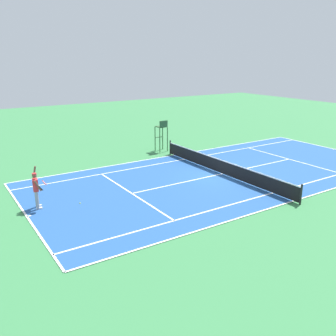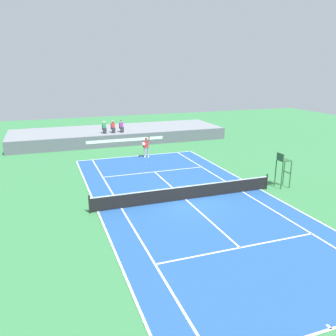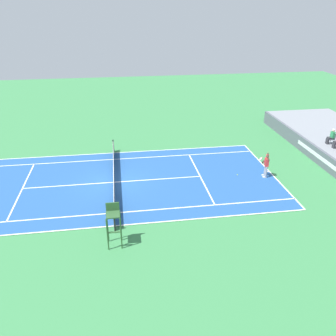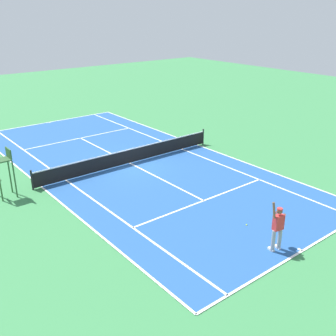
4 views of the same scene
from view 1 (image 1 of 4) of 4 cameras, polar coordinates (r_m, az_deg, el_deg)
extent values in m
plane|color=#387F47|center=(23.53, 8.33, -0.95)|extent=(80.00, 80.00, 0.00)
cube|color=#235193|center=(23.52, 8.33, -0.93)|extent=(10.98, 23.78, 0.02)
cube|color=white|center=(18.42, -21.03, -7.02)|extent=(10.98, 0.10, 0.01)
cube|color=white|center=(32.40, 24.41, 2.67)|extent=(10.98, 0.10, 0.01)
cube|color=white|center=(19.99, 18.74, -4.89)|extent=(0.10, 23.78, 0.01)
cube|color=white|center=(27.69, 0.86, 2.00)|extent=(0.10, 23.78, 0.01)
cube|color=white|center=(20.80, 15.79, -3.78)|extent=(0.10, 23.78, 0.01)
cube|color=white|center=(26.60, 2.51, 1.36)|extent=(0.10, 23.78, 0.01)
cube|color=white|center=(20.07, -5.61, -3.95)|extent=(8.22, 0.10, 0.01)
cube|color=white|center=(28.02, 18.25, 1.31)|extent=(8.22, 0.10, 0.01)
cube|color=white|center=(23.52, 8.33, -0.90)|extent=(0.10, 12.80, 0.01)
cube|color=white|center=(18.44, -20.72, -6.97)|extent=(0.10, 0.20, 0.01)
cube|color=white|center=(32.32, 24.31, 2.65)|extent=(0.10, 0.20, 0.01)
cylinder|color=black|center=(19.57, 19.91, -3.88)|extent=(0.10, 0.10, 1.07)
cylinder|color=black|center=(27.93, 0.34, 3.21)|extent=(0.10, 0.10, 1.07)
cube|color=black|center=(23.39, 8.38, 0.17)|extent=(11.78, 0.02, 0.84)
cube|color=white|center=(23.27, 8.42, 1.16)|extent=(11.78, 0.03, 0.06)
cylinder|color=#9E9EA3|center=(19.22, -19.67, -4.47)|extent=(0.15, 0.15, 0.92)
cylinder|color=#9E9EA3|center=(18.92, -19.59, -4.80)|extent=(0.15, 0.15, 0.92)
cube|color=white|center=(19.37, -19.37, -5.58)|extent=(0.16, 0.30, 0.10)
cube|color=white|center=(19.07, -19.29, -5.92)|extent=(0.16, 0.30, 0.10)
cube|color=red|center=(18.82, -19.86, -2.48)|extent=(0.43, 0.30, 0.60)
sphere|color=brown|center=(18.68, -20.00, -1.11)|extent=(0.22, 0.22, 0.22)
cylinder|color=red|center=(18.65, -20.03, -0.85)|extent=(0.21, 0.21, 0.06)
cylinder|color=brown|center=(18.90, -20.00, -0.62)|extent=(0.12, 0.22, 0.61)
cylinder|color=brown|center=(18.57, -19.49, -2.63)|extent=(0.14, 0.34, 0.56)
cylinder|color=black|center=(18.58, -19.08, -3.00)|extent=(0.07, 0.19, 0.25)
torus|color=red|center=(18.54, -18.62, -2.15)|extent=(0.33, 0.24, 0.26)
cylinder|color=silver|center=(18.54, -18.62, -2.15)|extent=(0.29, 0.20, 0.22)
sphere|color=#D1E533|center=(19.19, -13.46, -5.32)|extent=(0.07, 0.07, 0.07)
cylinder|color=#2D562D|center=(29.00, -2.01, 4.56)|extent=(0.07, 0.07, 1.90)
cylinder|color=#2D562D|center=(29.36, -0.84, 4.72)|extent=(0.07, 0.07, 1.90)
cylinder|color=#2D562D|center=(28.42, -1.28, 4.31)|extent=(0.07, 0.07, 1.90)
cylinder|color=#2D562D|center=(28.78, -0.09, 4.47)|extent=(0.07, 0.07, 1.90)
cube|color=#2D562D|center=(28.69, -1.07, 6.43)|extent=(0.70, 0.70, 0.06)
cube|color=#2D562D|center=(28.35, -0.69, 6.86)|extent=(0.06, 0.70, 0.48)
cube|color=#2D562D|center=(29.13, -1.39, 4.81)|extent=(0.10, 0.70, 0.04)
camera|label=2|loc=(34.77, 44.01, 13.80)|focal=37.12mm
camera|label=3|loc=(41.95, -13.97, 22.77)|focal=36.80mm
camera|label=4|loc=(29.18, -42.70, 15.61)|focal=42.88mm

